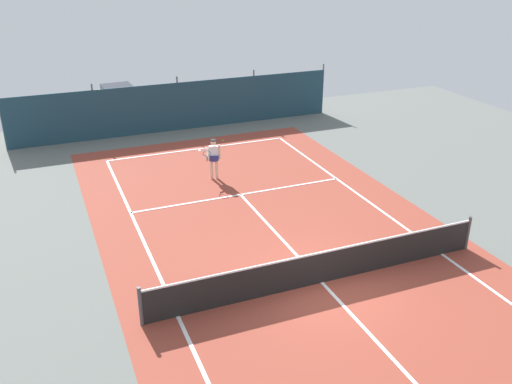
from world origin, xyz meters
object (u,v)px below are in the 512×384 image
Objects in this scene: tennis_ball_near_player at (223,141)px; parked_car at (119,101)px; tennis_net at (323,267)px; tennis_player at (214,156)px.

parked_car is (-3.80, 6.05, 0.81)m from tennis_ball_near_player.
tennis_player is (-0.42, 8.27, 0.45)m from tennis_net.
tennis_net is 153.33× the size of tennis_ball_near_player.
parked_car is at bearing 97.32° from tennis_net.
tennis_player is 10.46m from parked_car.
tennis_player reaches higher than tennis_ball_near_player.
tennis_net reaches higher than tennis_ball_near_player.
tennis_net is at bearing -96.47° from tennis_ball_near_player.
parked_car is (-1.97, 10.28, -0.12)m from tennis_player.
tennis_ball_near_player is (1.42, 12.50, -0.48)m from tennis_net.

